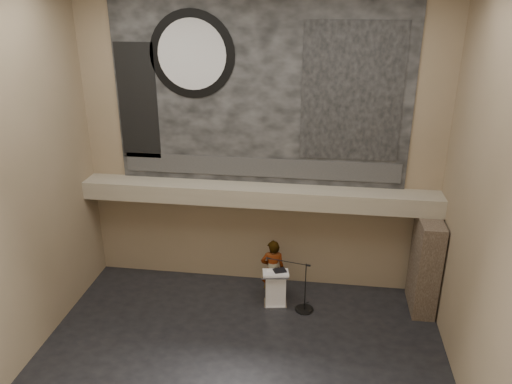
# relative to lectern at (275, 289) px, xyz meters

# --- Properties ---
(floor) EXTENTS (10.00, 10.00, 0.00)m
(floor) POSITION_rel_lectern_xyz_m (-0.63, -2.64, -0.55)
(floor) COLOR black
(floor) RESTS_ON ground
(wall_back) EXTENTS (10.00, 0.02, 8.50)m
(wall_back) POSITION_rel_lectern_xyz_m (-0.63, 1.36, 3.70)
(wall_back) COLOR #7F6D51
(wall_back) RESTS_ON floor
(wall_front) EXTENTS (10.00, 0.02, 8.50)m
(wall_front) POSITION_rel_lectern_xyz_m (-0.63, -6.64, 3.70)
(wall_front) COLOR #7F6D51
(wall_front) RESTS_ON floor
(wall_left) EXTENTS (0.02, 8.00, 8.50)m
(wall_left) POSITION_rel_lectern_xyz_m (-5.63, -2.64, 3.70)
(wall_left) COLOR #7F6D51
(wall_left) RESTS_ON floor
(wall_right) EXTENTS (0.02, 8.00, 8.50)m
(wall_right) POSITION_rel_lectern_xyz_m (4.37, -2.64, 3.70)
(wall_right) COLOR #7F6D51
(wall_right) RESTS_ON floor
(soffit) EXTENTS (10.00, 0.80, 0.50)m
(soffit) POSITION_rel_lectern_xyz_m (-0.63, 0.96, 2.40)
(soffit) COLOR gray
(soffit) RESTS_ON wall_back
(sprinkler_left) EXTENTS (0.04, 0.04, 0.06)m
(sprinkler_left) POSITION_rel_lectern_xyz_m (-2.23, 0.91, 2.12)
(sprinkler_left) COLOR #B2893D
(sprinkler_left) RESTS_ON soffit
(sprinkler_right) EXTENTS (0.04, 0.04, 0.06)m
(sprinkler_right) POSITION_rel_lectern_xyz_m (1.27, 0.91, 2.12)
(sprinkler_right) COLOR #B2893D
(sprinkler_right) RESTS_ON soffit
(banner) EXTENTS (8.00, 0.05, 5.00)m
(banner) POSITION_rel_lectern_xyz_m (-0.63, 1.33, 5.15)
(banner) COLOR black
(banner) RESTS_ON wall_back
(banner_text_strip) EXTENTS (7.76, 0.02, 0.55)m
(banner_text_strip) POSITION_rel_lectern_xyz_m (-0.63, 1.29, 3.10)
(banner_text_strip) COLOR #2E2E2E
(banner_text_strip) RESTS_ON banner
(banner_clock_rim) EXTENTS (2.30, 0.02, 2.30)m
(banner_clock_rim) POSITION_rel_lectern_xyz_m (-2.43, 1.29, 6.15)
(banner_clock_rim) COLOR black
(banner_clock_rim) RESTS_ON banner
(banner_clock_face) EXTENTS (1.84, 0.02, 1.84)m
(banner_clock_face) POSITION_rel_lectern_xyz_m (-2.43, 1.27, 6.15)
(banner_clock_face) COLOR silver
(banner_clock_face) RESTS_ON banner
(banner_building_print) EXTENTS (2.60, 0.02, 3.60)m
(banner_building_print) POSITION_rel_lectern_xyz_m (1.77, 1.29, 5.25)
(banner_building_print) COLOR black
(banner_building_print) RESTS_ON banner
(banner_brick_print) EXTENTS (1.10, 0.02, 3.20)m
(banner_brick_print) POSITION_rel_lectern_xyz_m (-4.03, 1.29, 4.85)
(banner_brick_print) COLOR black
(banner_brick_print) RESTS_ON banner
(stone_pier) EXTENTS (0.60, 1.40, 2.70)m
(stone_pier) POSITION_rel_lectern_xyz_m (4.02, 0.51, 0.80)
(stone_pier) COLOR #3E3126
(stone_pier) RESTS_ON floor
(lectern) EXTENTS (0.78, 0.61, 1.13)m
(lectern) POSITION_rel_lectern_xyz_m (0.00, 0.00, 0.00)
(lectern) COLOR silver
(lectern) RESTS_ON floor
(binder) EXTENTS (0.42, 0.38, 0.04)m
(binder) POSITION_rel_lectern_xyz_m (0.11, 0.03, 0.56)
(binder) COLOR black
(binder) RESTS_ON lectern
(papers) EXTENTS (0.24, 0.30, 0.00)m
(papers) POSITION_rel_lectern_xyz_m (-0.14, -0.06, 0.55)
(papers) COLOR white
(papers) RESTS_ON lectern
(speaker_person) EXTENTS (0.74, 0.54, 1.86)m
(speaker_person) POSITION_rel_lectern_xyz_m (-0.12, 0.35, 0.38)
(speaker_person) COLOR silver
(speaker_person) RESTS_ON floor
(mic_stand) EXTENTS (1.37, 0.52, 1.47)m
(mic_stand) POSITION_rel_lectern_xyz_m (0.79, -0.09, -0.34)
(mic_stand) COLOR black
(mic_stand) RESTS_ON floor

